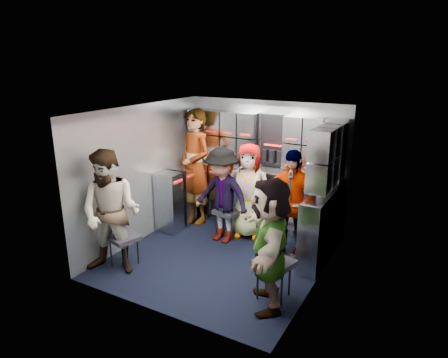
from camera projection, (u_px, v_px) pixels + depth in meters
The scene contains 29 objects.
floor at pixel (221, 256), 5.78m from camera, with size 3.00×3.00×0.00m, color black.
wall_back at pixel (265, 163), 6.73m from camera, with size 2.80×0.04×2.10m, color #959BA3.
wall_left at pixel (142, 174), 6.13m from camera, with size 0.04×3.00×2.10m, color #959BA3.
wall_right at pixel (322, 205), 4.83m from camera, with size 0.04×3.00×2.10m, color #959BA3.
ceiling at pixel (221, 110), 5.17m from camera, with size 2.80×3.00×0.02m, color silver.
cart_bank_back at pixel (259, 198), 6.72m from camera, with size 2.68×0.38×0.99m, color #9298A1.
cart_bank_left at pixel (176, 199), 6.66m from camera, with size 0.38×0.76×0.99m, color #9298A1.
counter at pixel (260, 168), 6.57m from camera, with size 2.68×0.42×0.03m, color #B7BABF.
locker_bank_back at pixel (262, 139), 6.48m from camera, with size 2.68×0.28×0.82m, color #9298A1.
locker_bank_right at pixel (328, 156), 5.35m from camera, with size 0.28×1.00×0.82m, color #9298A1.
right_cabinet at pixel (320, 227), 5.56m from camera, with size 0.28×1.20×1.00m, color #9298A1.
coffee_niche at pixel (274, 141), 6.45m from camera, with size 0.46×0.16×0.84m, color black, non-canonical shape.
red_latch_strip at pixel (254, 179), 6.44m from camera, with size 2.60×0.02×0.03m, color #AB1417.
jump_seat_near_left at pixel (123, 239), 5.43m from camera, with size 0.45×0.44×0.44m.
jump_seat_mid_left at pixel (228, 213), 6.33m from camera, with size 0.43×0.42×0.44m.
jump_seat_center at pixel (253, 208), 6.51m from camera, with size 0.39×0.37×0.45m.
jump_seat_mid_right at pixel (294, 225), 5.86m from camera, with size 0.43×0.41×0.46m.
jump_seat_near_right at pixel (274, 265), 4.68m from camera, with size 0.49×0.48×0.49m.
attendant_standing at pixel (195, 167), 6.78m from camera, with size 0.71×0.47×1.96m, color black.
attendant_arc_a at pixel (111, 213), 5.15m from camera, with size 0.81×0.63×1.67m, color black.
attendant_arc_b at pixel (222, 196), 6.08m from camera, with size 0.96×0.55×1.49m, color black.
attendant_arc_c at pixel (248, 191), 6.26m from camera, with size 0.74×0.48×1.51m, color black.
attendant_arc_d at pixel (291, 204), 5.60m from camera, with size 0.92×0.38×1.58m, color black.
attendant_arc_e at pixel (269, 244), 4.43m from camera, with size 1.43×0.46×1.55m, color black.
bottle_left at pixel (251, 159), 6.55m from camera, with size 0.07×0.07×0.28m, color white.
bottle_mid at pixel (242, 159), 6.63m from camera, with size 0.06×0.06×0.23m, color white.
bottle_right at pixel (323, 170), 5.99m from camera, with size 0.07×0.07×0.23m, color white.
cup_left at pixel (206, 158), 6.96m from camera, with size 0.08×0.08×0.10m, color #C6B48B.
cup_right at pixel (335, 175), 5.91m from camera, with size 0.08×0.08×0.11m, color #C6B48B.
Camera 1 is at (2.57, -4.53, 2.75)m, focal length 32.00 mm.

